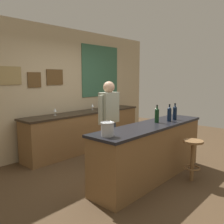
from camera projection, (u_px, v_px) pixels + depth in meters
The scene contains 13 objects.
ground_plane at pixel (131, 171), 4.37m from camera, with size 10.00×10.00×0.00m, color #4C3823.
back_wall at pixel (62, 89), 5.53m from camera, with size 6.00×0.09×2.80m.
bar_counter at pixel (151, 151), 4.04m from camera, with size 2.48×0.60×0.92m.
side_counter at pixel (86, 130), 5.69m from camera, with size 3.19×0.56×0.90m.
bartender at pixel (109, 118), 4.48m from camera, with size 0.52×0.21×1.62m.
bar_stool at pixel (193, 154), 3.93m from camera, with size 0.32×0.32×0.68m.
wine_bottle_a at pixel (157, 115), 4.13m from camera, with size 0.07×0.07×0.31m.
wine_bottle_b at pixel (169, 114), 4.25m from camera, with size 0.07×0.07×0.31m.
wine_bottle_c at pixel (175, 112), 4.41m from camera, with size 0.07×0.07×0.31m.
ice_bucket at pixel (107, 129), 3.18m from camera, with size 0.19×0.19×0.19m.
wine_glass_a at pixel (55, 110), 5.04m from camera, with size 0.07×0.07×0.16m.
wine_glass_b at pixel (92, 105), 5.90m from camera, with size 0.07×0.07×0.16m.
coffee_mug at pixel (117, 105), 6.52m from camera, with size 0.12×0.08×0.09m.
Camera 1 is at (-3.34, -2.53, 1.69)m, focal length 38.68 mm.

